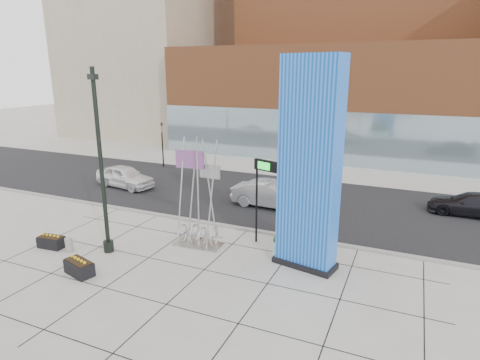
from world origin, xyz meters
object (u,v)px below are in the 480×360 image
at_px(public_art_sculpture, 198,218).
at_px(car_white_west, 125,177).
at_px(car_silver_mid, 271,195).
at_px(lamp_post, 103,181).
at_px(concrete_bollard, 69,245).
at_px(blue_pylon, 309,170).
at_px(overhead_street_sign, 271,173).

distance_m(public_art_sculpture, car_white_west, 12.47).
distance_m(car_white_west, car_silver_mid, 11.70).
bearing_deg(car_white_west, lamp_post, -136.79).
height_order(lamp_post, car_silver_mid, lamp_post).
relative_size(public_art_sculpture, concrete_bollard, 7.98).
bearing_deg(public_art_sculpture, blue_pylon, -3.94).
bearing_deg(lamp_post, concrete_bollard, -156.53).
relative_size(concrete_bollard, car_silver_mid, 0.14).
bearing_deg(car_white_west, car_silver_mid, -81.47).
height_order(blue_pylon, lamp_post, blue_pylon).
distance_m(lamp_post, concrete_bollard, 3.79).
distance_m(lamp_post, car_silver_mid, 11.12).
relative_size(blue_pylon, concrete_bollard, 13.31).
height_order(concrete_bollard, car_silver_mid, car_silver_mid).
bearing_deg(overhead_street_sign, blue_pylon, -16.19).
bearing_deg(car_white_west, public_art_sculpture, -116.03).
bearing_deg(car_silver_mid, blue_pylon, -147.27).
xyz_separation_m(concrete_bollard, overhead_street_sign, (8.75, 4.78, 3.44)).
bearing_deg(concrete_bollard, public_art_sculpture, 30.37).
bearing_deg(car_silver_mid, car_white_west, 92.74).
relative_size(blue_pylon, car_silver_mid, 1.82).
relative_size(blue_pylon, overhead_street_sign, 2.10).
relative_size(public_art_sculpture, car_silver_mid, 1.09).
bearing_deg(concrete_bollard, overhead_street_sign, 28.65).
bearing_deg(public_art_sculpture, car_silver_mid, 74.82).
bearing_deg(blue_pylon, concrete_bollard, -152.07).
xyz_separation_m(lamp_post, car_silver_mid, (5.07, 9.51, -2.76)).
height_order(public_art_sculpture, concrete_bollard, public_art_sculpture).
height_order(concrete_bollard, overhead_street_sign, overhead_street_sign).
height_order(public_art_sculpture, car_white_west, public_art_sculpture).
bearing_deg(lamp_post, public_art_sculpture, 33.41).
height_order(car_white_west, car_silver_mid, car_silver_mid).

